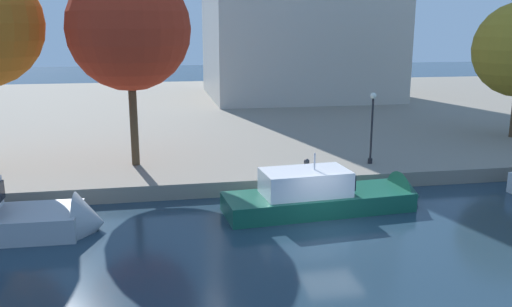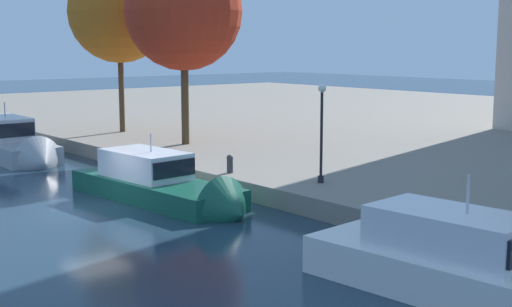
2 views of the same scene
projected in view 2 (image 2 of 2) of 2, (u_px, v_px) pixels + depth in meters
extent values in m
plane|color=#1E3342|center=(95.00, 208.00, 28.58)|extent=(220.00, 220.00, 0.00)
cube|color=#9EA3A8|center=(8.00, 151.00, 41.78)|extent=(9.74, 3.14, 1.36)
cone|color=#9EA3A8|center=(42.00, 162.00, 37.73)|extent=(1.26, 2.83, 2.80)
cube|color=silver|center=(3.00, 128.00, 42.14)|extent=(4.40, 2.45, 1.34)
cube|color=black|center=(13.00, 129.00, 40.82)|extent=(1.21, 2.23, 0.80)
cylinder|color=silver|center=(5.00, 110.00, 41.59)|extent=(0.08, 0.08, 0.92)
cube|color=#14513D|center=(155.00, 193.00, 30.14)|extent=(9.30, 3.58, 1.24)
cone|color=#14513D|center=(232.00, 213.00, 26.64)|extent=(1.41, 2.80, 2.71)
cube|color=white|center=(145.00, 164.00, 30.44)|extent=(4.27, 2.60, 1.18)
cube|color=black|center=(167.00, 167.00, 29.30)|extent=(1.26, 2.22, 0.71)
cylinder|color=silver|center=(151.00, 143.00, 29.97)|extent=(0.08, 0.08, 0.80)
cube|color=silver|center=(472.00, 287.00, 18.19)|extent=(9.53, 3.62, 1.50)
cube|color=white|center=(450.00, 233.00, 18.48)|extent=(4.37, 2.63, 1.18)
cube|color=black|center=(509.00, 243.00, 17.31)|extent=(1.29, 2.23, 0.71)
cylinder|color=silver|center=(468.00, 194.00, 17.98)|extent=(0.08, 0.08, 1.04)
cylinder|color=#2D2D33|center=(230.00, 166.00, 32.02)|extent=(0.29, 0.29, 0.61)
sphere|color=#2D2D33|center=(230.00, 158.00, 31.96)|extent=(0.31, 0.31, 0.31)
cylinder|color=black|center=(321.00, 138.00, 29.43)|extent=(0.12, 0.12, 3.88)
sphere|color=white|center=(322.00, 88.00, 29.11)|extent=(0.35, 0.35, 0.35)
cylinder|color=black|center=(321.00, 179.00, 29.70)|extent=(0.26, 0.26, 0.30)
cylinder|color=#4C3823|center=(121.00, 91.00, 47.13)|extent=(0.37, 0.37, 5.51)
sphere|color=#BC6019|center=(119.00, 12.00, 46.32)|extent=(6.80, 6.80, 6.80)
cylinder|color=#4C3823|center=(185.00, 100.00, 41.16)|extent=(0.46, 0.46, 5.21)
sphere|color=#B22D19|center=(184.00, 11.00, 40.36)|extent=(6.90, 6.90, 6.90)
sphere|color=#B22D19|center=(156.00, 1.00, 39.80)|extent=(3.25, 3.25, 3.25)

